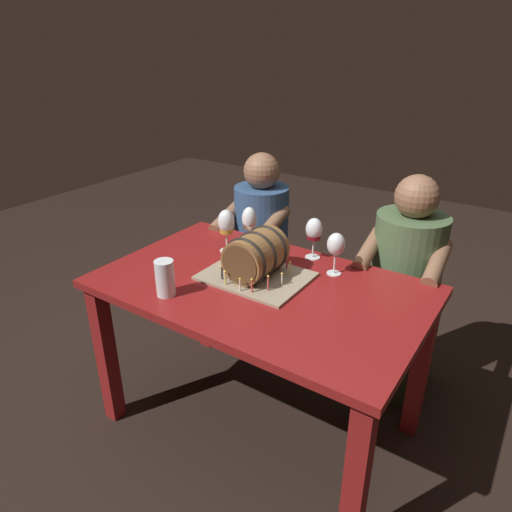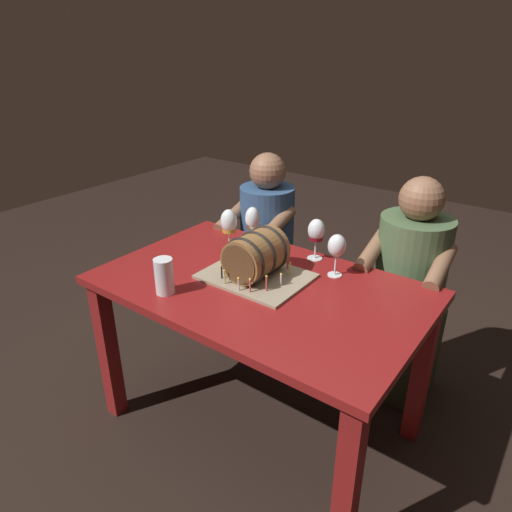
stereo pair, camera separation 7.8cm
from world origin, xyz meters
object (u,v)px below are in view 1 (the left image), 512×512
(wine_glass_amber, at_px, (226,223))
(wine_glass_white, at_px, (249,220))
(barrel_cake, at_px, (256,258))
(wine_glass_empty, at_px, (336,245))
(wine_glass_red, at_px, (314,231))
(beer_pint, at_px, (165,280))
(person_seated_left, at_px, (261,260))
(dining_table, at_px, (260,308))
(person_seated_right, at_px, (401,297))

(wine_glass_amber, height_order, wine_glass_white, wine_glass_amber)
(barrel_cake, xyz_separation_m, wine_glass_empty, (0.26, 0.22, 0.04))
(barrel_cake, bearing_deg, wine_glass_red, 70.93)
(wine_glass_empty, xyz_separation_m, beer_pint, (-0.47, -0.54, -0.07))
(person_seated_left, bearing_deg, barrel_cake, -58.36)
(dining_table, relative_size, wine_glass_amber, 6.50)
(wine_glass_white, distance_m, wine_glass_red, 0.33)
(wine_glass_white, height_order, wine_glass_red, wine_glass_white)
(wine_glass_white, height_order, person_seated_left, person_seated_left)
(dining_table, bearing_deg, wine_glass_amber, 149.68)
(wine_glass_empty, height_order, wine_glass_red, wine_glass_red)
(barrel_cake, distance_m, person_seated_left, 0.78)
(wine_glass_red, height_order, person_seated_left, person_seated_left)
(beer_pint, height_order, person_seated_right, person_seated_right)
(wine_glass_amber, xyz_separation_m, person_seated_left, (-0.10, 0.45, -0.39))
(wine_glass_amber, xyz_separation_m, wine_glass_empty, (0.53, 0.07, -0.01))
(dining_table, distance_m, wine_glass_white, 0.47)
(wine_glass_red, bearing_deg, barrel_cake, -109.07)
(person_seated_left, relative_size, person_seated_right, 0.99)
(wine_glass_red, height_order, beer_pint, wine_glass_red)
(barrel_cake, bearing_deg, wine_glass_amber, 151.17)
(wine_glass_amber, bearing_deg, dining_table, -30.32)
(barrel_cake, bearing_deg, dining_table, -38.10)
(wine_glass_empty, bearing_deg, barrel_cake, -140.25)
(wine_glass_white, height_order, person_seated_right, person_seated_right)
(wine_glass_white, distance_m, beer_pint, 0.59)
(wine_glass_white, xyz_separation_m, person_seated_left, (-0.15, 0.33, -0.38))
(wine_glass_red, bearing_deg, person_seated_right, 39.18)
(person_seated_right, bearing_deg, barrel_cake, -127.62)
(barrel_cake, relative_size, wine_glass_amber, 2.08)
(barrel_cake, xyz_separation_m, wine_glass_amber, (-0.27, 0.15, 0.05))
(wine_glass_amber, distance_m, person_seated_right, 0.94)
(wine_glass_red, height_order, person_seated_right, person_seated_right)
(wine_glass_empty, bearing_deg, person_seated_left, 148.63)
(wine_glass_white, bearing_deg, beer_pint, -89.36)
(dining_table, relative_size, person_seated_left, 1.19)
(barrel_cake, relative_size, wine_glass_white, 2.21)
(dining_table, bearing_deg, wine_glass_red, 79.99)
(wine_glass_red, relative_size, person_seated_left, 0.17)
(beer_pint, bearing_deg, person_seated_right, 53.73)
(barrel_cake, distance_m, wine_glass_amber, 0.31)
(dining_table, height_order, wine_glass_empty, wine_glass_empty)
(barrel_cake, relative_size, beer_pint, 2.93)
(person_seated_right, bearing_deg, beer_pint, -126.27)
(wine_glass_amber, distance_m, beer_pint, 0.48)
(barrel_cake, bearing_deg, wine_glass_white, 129.39)
(wine_glass_white, xyz_separation_m, beer_pint, (0.01, -0.59, -0.06))
(beer_pint, bearing_deg, dining_table, 47.65)
(wine_glass_amber, xyz_separation_m, person_seated_right, (0.73, 0.45, -0.38))
(dining_table, height_order, person_seated_left, person_seated_left)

